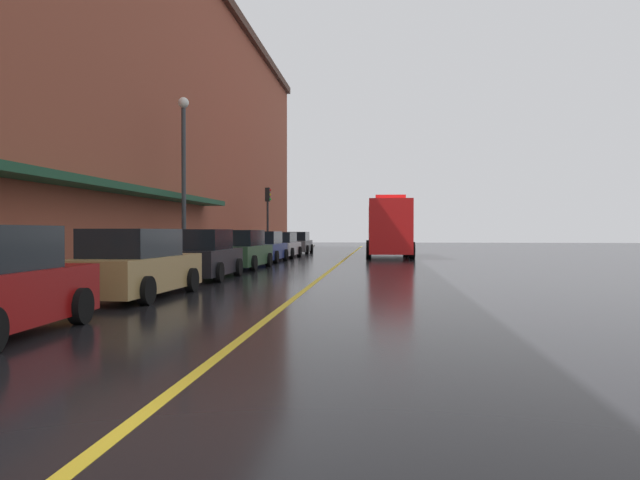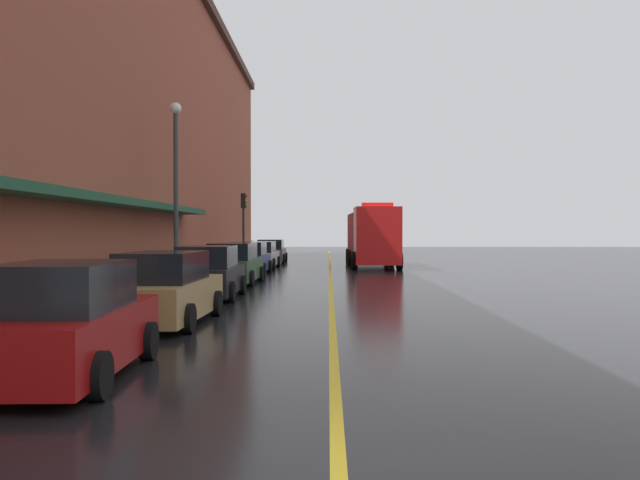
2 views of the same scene
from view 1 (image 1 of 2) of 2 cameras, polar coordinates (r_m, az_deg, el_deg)
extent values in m
plane|color=black|center=(29.82, 1.74, -2.28)|extent=(112.00, 112.00, 0.00)
cube|color=#9E9B93|center=(30.88, -9.83, -2.05)|extent=(2.40, 70.00, 0.15)
cube|color=gold|center=(29.82, 1.74, -2.28)|extent=(0.16, 70.00, 0.01)
cube|color=brown|center=(33.68, -24.07, 11.70)|extent=(13.85, 64.00, 16.02)
cube|color=#19472D|center=(22.60, -17.63, 4.54)|extent=(1.20, 22.40, 0.24)
cylinder|color=black|center=(11.49, -21.53, -5.78)|extent=(0.24, 0.65, 0.64)
cube|color=#A5844C|center=(15.66, -16.82, -3.00)|extent=(1.91, 4.73, 0.83)
cube|color=black|center=(15.41, -17.19, -0.25)|extent=(1.66, 2.62, 0.68)
cylinder|color=black|center=(17.36, -17.49, -3.53)|extent=(0.24, 0.65, 0.64)
cylinder|color=black|center=(16.68, -11.96, -3.68)|extent=(0.24, 0.65, 0.64)
cylinder|color=black|center=(14.80, -22.29, -4.30)|extent=(0.24, 0.65, 0.64)
cylinder|color=black|center=(14.00, -15.97, -4.57)|extent=(0.24, 0.65, 0.64)
cube|color=black|center=(21.12, -10.93, -1.99)|extent=(1.81, 4.30, 0.83)
cube|color=black|center=(20.89, -11.10, 0.06)|extent=(1.63, 2.37, 0.68)
cylinder|color=black|center=(22.68, -12.17, -2.49)|extent=(0.22, 0.64, 0.64)
cylinder|color=black|center=(22.19, -7.70, -2.55)|extent=(0.22, 0.64, 0.64)
cylinder|color=black|center=(20.16, -14.48, -2.91)|extent=(0.22, 0.64, 0.64)
cylinder|color=black|center=(19.61, -9.48, -3.00)|extent=(0.22, 0.64, 0.64)
cube|color=#2D5133|center=(26.55, -7.43, -1.41)|extent=(1.96, 4.73, 0.82)
cube|color=black|center=(26.30, -7.56, 0.20)|extent=(1.71, 2.62, 0.67)
cylinder|color=black|center=(28.20, -8.45, -1.82)|extent=(0.24, 0.65, 0.64)
cylinder|color=black|center=(27.74, -4.82, -1.86)|extent=(0.24, 0.65, 0.64)
cylinder|color=black|center=(25.43, -10.26, -2.12)|extent=(0.24, 0.65, 0.64)
cylinder|color=black|center=(24.93, -6.26, -2.17)|extent=(0.24, 0.65, 0.64)
cube|color=navy|center=(32.21, -5.21, -1.04)|extent=(1.80, 4.35, 0.79)
cube|color=black|center=(31.98, -5.30, 0.24)|extent=(1.59, 2.40, 0.65)
cylinder|color=black|center=(33.71, -6.18, -1.38)|extent=(0.23, 0.64, 0.64)
cylinder|color=black|center=(33.36, -3.27, -1.40)|extent=(0.23, 0.64, 0.64)
cylinder|color=black|center=(31.12, -7.29, -1.57)|extent=(0.23, 0.64, 0.64)
cylinder|color=black|center=(30.73, -4.16, -1.59)|extent=(0.23, 0.64, 0.64)
cube|color=silver|center=(37.40, -3.63, -0.80)|extent=(1.83, 4.69, 0.75)
cube|color=black|center=(37.16, -3.69, 0.24)|extent=(1.61, 2.59, 0.61)
cylinder|color=black|center=(38.99, -4.50, -1.08)|extent=(0.23, 0.64, 0.64)
cylinder|color=black|center=(38.68, -1.95, -1.09)|extent=(0.23, 0.64, 0.64)
cylinder|color=black|center=(36.17, -5.41, -1.23)|extent=(0.23, 0.64, 0.64)
cylinder|color=black|center=(35.83, -2.68, -1.24)|extent=(0.23, 0.64, 0.64)
cube|color=#595B60|center=(43.67, -2.19, -0.55)|extent=(1.80, 4.53, 0.77)
cube|color=black|center=(43.43, -2.23, 0.36)|extent=(1.61, 2.49, 0.63)
cylinder|color=black|center=(45.19, -3.08, -0.81)|extent=(0.22, 0.64, 0.64)
cylinder|color=black|center=(44.96, -0.81, -0.82)|extent=(0.22, 0.64, 0.64)
cylinder|color=black|center=(42.42, -3.64, -0.92)|extent=(0.22, 0.64, 0.64)
cylinder|color=black|center=(42.17, -1.23, -0.93)|extent=(0.22, 0.64, 0.64)
cube|color=red|center=(35.34, 6.62, 1.26)|extent=(2.53, 2.52, 3.17)
cube|color=red|center=(39.90, 6.37, 1.03)|extent=(2.62, 6.03, 2.92)
cube|color=red|center=(35.40, 6.63, 4.03)|extent=(1.74, 0.64, 0.24)
cylinder|color=black|center=(35.52, 8.63, -0.98)|extent=(0.32, 1.01, 1.00)
cylinder|color=black|center=(35.42, 4.59, -0.98)|extent=(0.32, 1.01, 1.00)
cylinder|color=black|center=(39.24, 8.23, -0.81)|extent=(0.32, 1.01, 1.00)
cylinder|color=black|center=(39.15, 4.57, -0.80)|extent=(0.32, 1.01, 1.00)
cylinder|color=black|center=(41.65, 8.01, -0.71)|extent=(0.32, 1.01, 1.00)
cylinder|color=black|center=(41.56, 4.56, -0.71)|extent=(0.32, 1.01, 1.00)
cylinder|color=#4C4C51|center=(24.19, -12.17, -1.44)|extent=(0.07, 0.07, 1.05)
cube|color=black|center=(24.17, -12.18, 0.14)|extent=(0.14, 0.18, 0.28)
cylinder|color=#4C4C51|center=(44.58, -3.83, -0.38)|extent=(0.07, 0.07, 1.05)
cube|color=black|center=(44.57, -3.83, 0.48)|extent=(0.14, 0.18, 0.28)
cylinder|color=#33383D|center=(25.54, -12.65, 4.80)|extent=(0.18, 0.18, 6.50)
sphere|color=white|center=(26.01, -12.68, 12.45)|extent=(0.44, 0.44, 0.44)
cylinder|color=#232326|center=(39.81, -4.93, 1.17)|extent=(0.14, 0.14, 3.40)
cube|color=black|center=(39.88, -4.93, 4.26)|extent=(0.28, 0.36, 0.90)
sphere|color=red|center=(39.86, -4.71, 4.69)|extent=(0.16, 0.16, 0.16)
sphere|color=gold|center=(39.85, -4.71, 4.26)|extent=(0.16, 0.16, 0.16)
sphere|color=green|center=(39.83, -4.71, 3.83)|extent=(0.16, 0.16, 0.16)
camera|label=2|loc=(2.42, -104.93, 12.95)|focal=36.66mm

